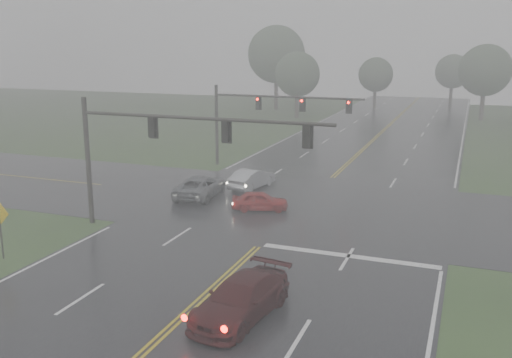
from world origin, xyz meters
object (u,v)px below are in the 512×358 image
at_px(sedan_maroon, 241,317).
at_px(signal_gantry_far, 260,111).
at_px(sedan_silver, 252,188).
at_px(sedan_red, 260,210).
at_px(signal_gantry_near, 156,140).
at_px(car_grey, 200,197).

bearing_deg(sedan_maroon, signal_gantry_far, 117.38).
height_order(sedan_maroon, sedan_silver, sedan_maroon).
bearing_deg(sedan_silver, sedan_red, 127.42).
relative_size(sedan_silver, signal_gantry_far, 0.34).
bearing_deg(signal_gantry_near, sedan_red, 56.88).
xyz_separation_m(sedan_maroon, car_grey, (-8.97, 14.80, 0.00)).
height_order(sedan_red, signal_gantry_far, signal_gantry_far).
bearing_deg(signal_gantry_near, sedan_silver, 83.06).
distance_m(sedan_silver, signal_gantry_far, 8.25).
height_order(sedan_maroon, sedan_red, sedan_maroon).
height_order(sedan_silver, car_grey, car_grey).
relative_size(sedan_maroon, signal_gantry_far, 0.41).
xyz_separation_m(sedan_maroon, sedan_silver, (-6.58, 18.13, 0.00)).
relative_size(sedan_maroon, car_grey, 1.02).
bearing_deg(signal_gantry_near, signal_gantry_far, 91.93).
bearing_deg(sedan_red, signal_gantry_far, 1.38).
distance_m(car_grey, signal_gantry_far, 10.94).
bearing_deg(sedan_maroon, signal_gantry_near, 144.30).
bearing_deg(car_grey, sedan_maroon, 115.86).
height_order(signal_gantry_near, signal_gantry_far, signal_gantry_near).
height_order(sedan_red, sedan_silver, sedan_silver).
bearing_deg(signal_gantry_far, car_grey, -93.08).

